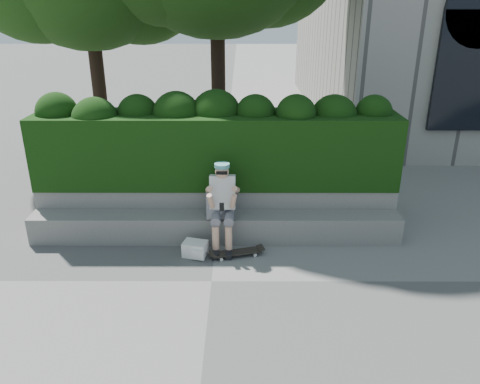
{
  "coord_description": "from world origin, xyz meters",
  "views": [
    {
      "loc": [
        0.41,
        -5.61,
        3.65
      ],
      "look_at": [
        0.4,
        1.0,
        0.95
      ],
      "focal_mm": 35.0,
      "sensor_mm": 36.0,
      "label": 1
    }
  ],
  "objects_px": {
    "person": "(223,202)",
    "backpack_plaid": "(215,205)",
    "skateboard": "(237,252)",
    "backpack_ground": "(195,249)"
  },
  "relations": [
    {
      "from": "skateboard",
      "to": "backpack_plaid",
      "type": "xyz_separation_m",
      "value": [
        -0.34,
        0.45,
        0.6
      ]
    },
    {
      "from": "skateboard",
      "to": "backpack_plaid",
      "type": "relative_size",
      "value": 1.83
    },
    {
      "from": "person",
      "to": "backpack_plaid",
      "type": "bearing_deg",
      "value": 144.95
    },
    {
      "from": "skateboard",
      "to": "backpack_ground",
      "type": "bearing_deg",
      "value": 163.04
    },
    {
      "from": "person",
      "to": "backpack_plaid",
      "type": "distance_m",
      "value": 0.17
    },
    {
      "from": "person",
      "to": "skateboard",
      "type": "bearing_deg",
      "value": -58.13
    },
    {
      "from": "backpack_ground",
      "to": "skateboard",
      "type": "bearing_deg",
      "value": 11.89
    },
    {
      "from": "person",
      "to": "backpack_plaid",
      "type": "height_order",
      "value": "person"
    },
    {
      "from": "person",
      "to": "skateboard",
      "type": "xyz_separation_m",
      "value": [
        0.23,
        -0.37,
        -0.69
      ]
    },
    {
      "from": "backpack_plaid",
      "to": "backpack_ground",
      "type": "distance_m",
      "value": 0.76
    }
  ]
}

